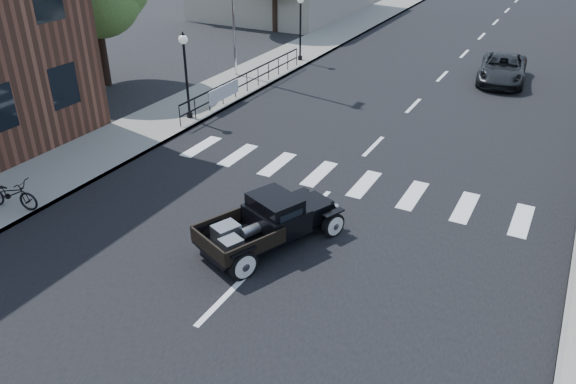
% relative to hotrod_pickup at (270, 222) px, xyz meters
% --- Properties ---
extents(ground, '(120.00, 120.00, 0.00)m').
position_rel_hotrod_pickup_xyz_m(ground, '(0.18, 0.41, -0.71)').
color(ground, black).
rests_on(ground, ground).
extents(road, '(14.00, 80.00, 0.02)m').
position_rel_hotrod_pickup_xyz_m(road, '(0.18, 15.41, -0.70)').
color(road, black).
rests_on(road, ground).
extents(road_markings, '(12.00, 60.00, 0.06)m').
position_rel_hotrod_pickup_xyz_m(road_markings, '(0.18, 10.41, -0.71)').
color(road_markings, silver).
rests_on(road_markings, ground).
extents(sidewalk_left, '(3.00, 80.00, 0.15)m').
position_rel_hotrod_pickup_xyz_m(sidewalk_left, '(-8.32, 15.41, -0.63)').
color(sidewalk_left, gray).
rests_on(sidewalk_left, ground).
extents(railing, '(0.08, 10.00, 1.00)m').
position_rel_hotrod_pickup_xyz_m(railing, '(-7.12, 10.41, -0.06)').
color(railing, black).
rests_on(railing, sidewalk_left).
extents(banner, '(0.04, 2.20, 0.60)m').
position_rel_hotrod_pickup_xyz_m(banner, '(-7.04, 8.41, -0.26)').
color(banner, silver).
rests_on(banner, sidewalk_left).
extents(lamp_post_b, '(0.36, 0.36, 3.46)m').
position_rel_hotrod_pickup_xyz_m(lamp_post_b, '(-7.42, 6.41, 1.17)').
color(lamp_post_b, black).
rests_on(lamp_post_b, sidewalk_left).
extents(lamp_post_c, '(0.36, 0.36, 3.46)m').
position_rel_hotrod_pickup_xyz_m(lamp_post_c, '(-7.42, 16.41, 1.17)').
color(lamp_post_c, black).
rests_on(lamp_post_c, sidewalk_left).
extents(hotrod_pickup, '(3.36, 4.51, 1.42)m').
position_rel_hotrod_pickup_xyz_m(hotrod_pickup, '(0.00, 0.00, 0.00)').
color(hotrod_pickup, black).
rests_on(hotrod_pickup, ground).
extents(second_car, '(2.56, 4.79, 1.28)m').
position_rel_hotrod_pickup_xyz_m(second_car, '(2.94, 17.88, -0.07)').
color(second_car, black).
rests_on(second_car, ground).
extents(motorcycle, '(1.82, 0.97, 0.91)m').
position_rel_hotrod_pickup_xyz_m(motorcycle, '(-7.48, -2.03, -0.10)').
color(motorcycle, black).
rests_on(motorcycle, sidewalk_left).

